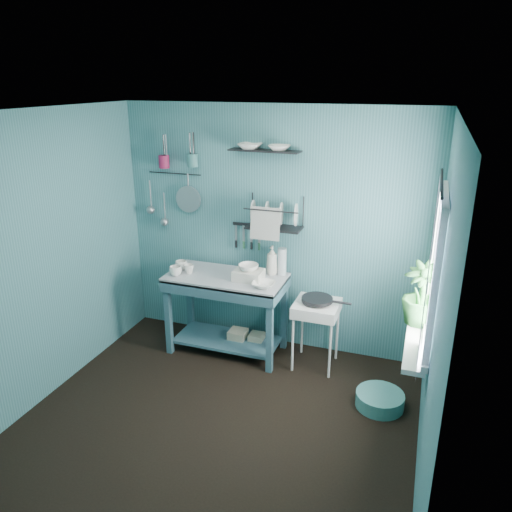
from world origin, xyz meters
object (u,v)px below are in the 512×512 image
(soap_bottle, at_px, (272,260))
(water_bottle, at_px, (282,262))
(hotplate_stand, at_px, (316,334))
(mug_left, at_px, (176,271))
(potted_plant, at_px, (421,294))
(mug_right, at_px, (181,265))
(work_counter, at_px, (227,314))
(dish_rack, at_px, (274,213))
(utensil_cup_magenta, at_px, (164,162))
(storage_tin_small, at_px, (257,342))
(floor_basin, at_px, (380,400))
(frying_pan, at_px, (317,299))
(colander, at_px, (188,199))
(storage_tin_large, at_px, (238,340))
(utensil_cup_teal, at_px, (193,160))
(mug_mid, at_px, (189,269))
(wash_tub, at_px, (249,275))

(soap_bottle, height_order, water_bottle, soap_bottle)
(hotplate_stand, bearing_deg, mug_left, -174.80)
(soap_bottle, relative_size, potted_plant, 0.57)
(mug_right, bearing_deg, potted_plant, -9.63)
(work_counter, xyz_separation_m, mug_right, (-0.50, 0.00, 0.47))
(mug_left, bearing_deg, dish_rack, 23.89)
(hotplate_stand, bearing_deg, utensil_cup_magenta, 169.00)
(storage_tin_small, bearing_deg, mug_right, -174.29)
(floor_basin, bearing_deg, frying_pan, 145.40)
(work_counter, bearing_deg, colander, 153.76)
(mug_left, height_order, hotplate_stand, mug_left)
(storage_tin_large, bearing_deg, utensil_cup_teal, 156.84)
(mug_right, distance_m, frying_pan, 1.45)
(water_bottle, bearing_deg, dish_rack, 167.55)
(dish_rack, relative_size, storage_tin_large, 2.50)
(mug_mid, height_order, mug_right, mug_right)
(water_bottle, height_order, potted_plant, potted_plant)
(potted_plant, bearing_deg, work_counter, 167.86)
(utensil_cup_magenta, bearing_deg, storage_tin_small, -10.91)
(hotplate_stand, distance_m, frying_pan, 0.38)
(utensil_cup_magenta, xyz_separation_m, storage_tin_small, (1.09, -0.21, -1.80))
(work_counter, distance_m, floor_basin, 1.73)
(colander, bearing_deg, utensil_cup_magenta, -173.07)
(dish_rack, distance_m, utensil_cup_magenta, 1.29)
(mug_mid, height_order, colander, colander)
(wash_tub, xyz_separation_m, hotplate_stand, (0.68, 0.04, -0.55))
(hotplate_stand, xyz_separation_m, potted_plant, (0.93, -0.43, 0.75))
(colander, bearing_deg, storage_tin_large, -22.71)
(mug_right, xyz_separation_m, storage_tin_large, (0.60, 0.05, -0.78))
(frying_pan, height_order, storage_tin_small, frying_pan)
(mug_left, relative_size, frying_pan, 0.41)
(water_bottle, xyz_separation_m, storage_tin_large, (-0.42, -0.17, -0.87))
(mug_left, relative_size, mug_mid, 1.23)
(mug_mid, xyz_separation_m, storage_tin_large, (0.48, 0.11, -0.78))
(dish_rack, height_order, storage_tin_large, dish_rack)
(water_bottle, relative_size, colander, 1.00)
(utensil_cup_teal, bearing_deg, wash_tub, -23.55)
(soap_bottle, height_order, utensil_cup_magenta, utensil_cup_magenta)
(utensil_cup_magenta, bearing_deg, dish_rack, -2.35)
(water_bottle, height_order, hotplate_stand, water_bottle)
(frying_pan, height_order, utensil_cup_magenta, utensil_cup_magenta)
(work_counter, height_order, water_bottle, water_bottle)
(mug_left, relative_size, potted_plant, 0.23)
(soap_bottle, xyz_separation_m, frying_pan, (0.51, -0.18, -0.28))
(hotplate_stand, relative_size, storage_tin_small, 3.40)
(wash_tub, height_order, hotplate_stand, wash_tub)
(soap_bottle, bearing_deg, floor_basin, -28.43)
(utensil_cup_magenta, xyz_separation_m, colander, (0.25, 0.03, -0.38))
(work_counter, distance_m, colander, 1.27)
(utensil_cup_teal, bearing_deg, utensil_cup_magenta, 180.00)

